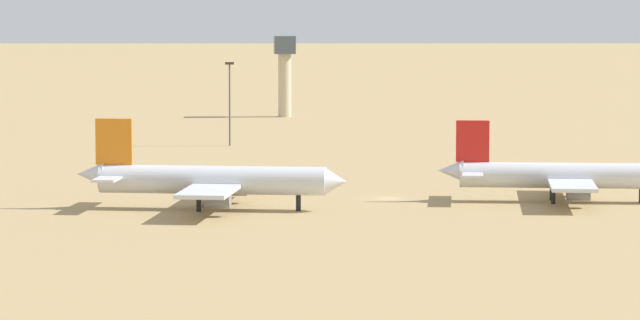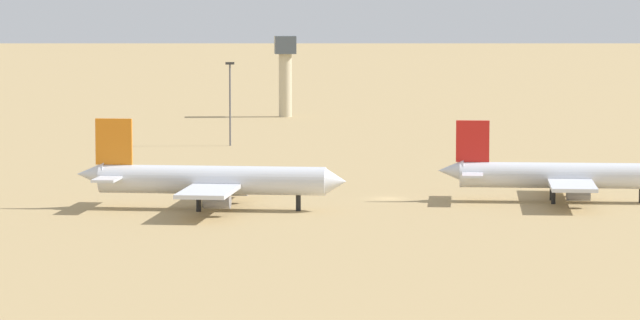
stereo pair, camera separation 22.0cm
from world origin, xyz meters
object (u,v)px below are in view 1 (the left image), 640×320
at_px(parked_jet_orange_2, 210,180).
at_px(parked_jet_red_3, 560,176).
at_px(control_tower, 285,68).
at_px(light_pole_mid, 230,98).

xyz_separation_m(parked_jet_orange_2, parked_jet_red_3, (52.54, 5.00, -0.30)).
distance_m(parked_jet_red_3, control_tower, 180.97).
relative_size(parked_jet_orange_2, control_tower, 1.98).
distance_m(parked_jet_orange_2, control_tower, 184.57).
bearing_deg(parked_jet_orange_2, parked_jet_red_3, 16.48).
bearing_deg(parked_jet_orange_2, light_pole_mid, 97.82).
bearing_deg(control_tower, light_pole_mid, -101.27).
xyz_separation_m(parked_jet_orange_2, control_tower, (21.65, 183.13, 7.74)).
bearing_deg(parked_jet_red_3, control_tower, 108.85).
xyz_separation_m(parked_jet_red_3, light_pole_mid, (-46.67, 98.94, 5.70)).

